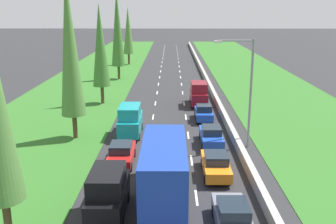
# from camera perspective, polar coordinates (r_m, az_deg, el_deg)

# --- Properties ---
(ground_plane) EXTENTS (300.00, 300.00, 0.00)m
(ground_plane) POSITION_cam_1_polar(r_m,az_deg,el_deg) (61.66, 0.31, 4.67)
(ground_plane) COLOR #28282B
(ground_plane) RESTS_ON ground
(grass_verge_left) EXTENTS (14.00, 140.00, 0.04)m
(grass_verge_left) POSITION_cam_1_polar(r_m,az_deg,el_deg) (62.97, -11.32, 4.61)
(grass_verge_left) COLOR #2D6623
(grass_verge_left) RESTS_ON ground
(grass_verge_right) EXTENTS (14.00, 140.00, 0.04)m
(grass_verge_right) POSITION_cam_1_polar(r_m,az_deg,el_deg) (63.26, 13.46, 4.54)
(grass_verge_right) COLOR #2D6623
(grass_verge_right) RESTS_ON ground
(median_barrier) EXTENTS (0.44, 120.00, 0.85)m
(median_barrier) POSITION_cam_1_polar(r_m,az_deg,el_deg) (61.83, 5.62, 5.02)
(median_barrier) COLOR #9E9B93
(median_barrier) RESTS_ON ground
(lane_markings) EXTENTS (3.64, 116.00, 0.01)m
(lane_markings) POSITION_cam_1_polar(r_m,az_deg,el_deg) (61.66, 0.31, 4.67)
(lane_markings) COLOR white
(lane_markings) RESTS_ON ground
(grey_sedan_right_lane) EXTENTS (1.82, 4.50, 1.64)m
(grey_sedan_right_lane) POSITION_cam_1_polar(r_m,az_deg,el_deg) (21.14, 9.52, -15.05)
(grey_sedan_right_lane) COLOR slate
(grey_sedan_right_lane) RESTS_ON ground
(black_van_left_lane) EXTENTS (1.96, 4.90, 2.82)m
(black_van_left_lane) POSITION_cam_1_polar(r_m,az_deg,el_deg) (22.19, -8.85, -11.73)
(black_van_left_lane) COLOR black
(black_van_left_lane) RESTS_ON ground
(orange_sedan_right_lane) EXTENTS (1.82, 4.50, 1.64)m
(orange_sedan_right_lane) POSITION_cam_1_polar(r_m,az_deg,el_deg) (27.28, 7.07, -7.69)
(orange_sedan_right_lane) COLOR orange
(orange_sedan_right_lane) RESTS_ON ground
(red_sedan_left_lane) EXTENTS (1.82, 4.50, 1.64)m
(red_sedan_left_lane) POSITION_cam_1_polar(r_m,az_deg,el_deg) (29.17, -6.91, -6.12)
(red_sedan_left_lane) COLOR red
(red_sedan_left_lane) RESTS_ON ground
(blue_box_truck_centre_lane) EXTENTS (2.46, 9.40, 4.18)m
(blue_box_truck_centre_lane) POSITION_cam_1_polar(r_m,az_deg,el_deg) (22.69, -0.55, -8.71)
(blue_box_truck_centre_lane) COLOR black
(blue_box_truck_centre_lane) RESTS_ON ground
(blue_sedan_right_lane) EXTENTS (1.82, 4.50, 1.64)m
(blue_sedan_right_lane) POSITION_cam_1_polar(r_m,az_deg,el_deg) (33.08, 6.41, -3.48)
(blue_sedan_right_lane) COLOR #1E47B7
(blue_sedan_right_lane) RESTS_ON ground
(teal_van_left_lane) EXTENTS (1.96, 4.90, 2.82)m
(teal_van_left_lane) POSITION_cam_1_polar(r_m,az_deg,el_deg) (35.33, -5.61, -1.22)
(teal_van_left_lane) COLOR teal
(teal_van_left_lane) RESTS_ON ground
(blue_hatchback_right_lane) EXTENTS (1.74, 3.90, 1.72)m
(blue_hatchback_right_lane) POSITION_cam_1_polar(r_m,az_deg,el_deg) (39.93, 5.31, -0.10)
(blue_hatchback_right_lane) COLOR #1E47B7
(blue_hatchback_right_lane) RESTS_ON ground
(maroon_van_right_lane) EXTENTS (1.96, 4.90, 2.82)m
(maroon_van_right_lane) POSITION_cam_1_polar(r_m,az_deg,el_deg) (46.01, 4.56, 2.71)
(maroon_van_right_lane) COLOR maroon
(maroon_van_right_lane) RESTS_ON ground
(poplar_tree_second) EXTENTS (2.16, 2.16, 14.33)m
(poplar_tree_second) POSITION_cam_1_polar(r_m,az_deg,el_deg) (33.99, -14.35, 9.46)
(poplar_tree_second) COLOR #4C3823
(poplar_tree_second) RESTS_ON ground
(poplar_tree_third) EXTENTS (2.10, 2.10, 11.85)m
(poplar_tree_third) POSITION_cam_1_polar(r_m,az_deg,el_deg) (46.52, -9.99, 9.63)
(poplar_tree_third) COLOR #4C3823
(poplar_tree_third) RESTS_ON ground
(poplar_tree_fourth) EXTENTS (2.15, 2.15, 14.05)m
(poplar_tree_fourth) POSITION_cam_1_polar(r_m,az_deg,el_deg) (62.47, -7.49, 12.15)
(poplar_tree_fourth) COLOR #4C3823
(poplar_tree_fourth) RESTS_ON ground
(poplar_tree_fifth) EXTENTS (2.08, 2.08, 11.32)m
(poplar_tree_fifth) POSITION_cam_1_polar(r_m,az_deg,el_deg) (78.88, -5.91, 11.84)
(poplar_tree_fifth) COLOR #4C3823
(poplar_tree_fifth) RESTS_ON ground
(street_light_mast) EXTENTS (3.20, 0.28, 9.00)m
(street_light_mast) POSITION_cam_1_polar(r_m,az_deg,el_deg) (31.85, 11.58, 3.81)
(street_light_mast) COLOR gray
(street_light_mast) RESTS_ON ground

